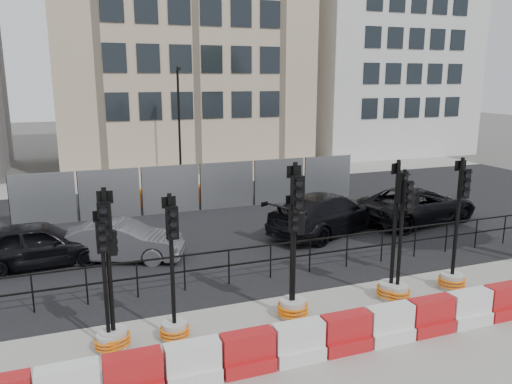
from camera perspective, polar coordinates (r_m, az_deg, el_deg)
name	(u,v)px	position (r m, az deg, el deg)	size (l,w,h in m)	color
ground	(288,296)	(13.00, 3.71, -11.76)	(120.00, 120.00, 0.00)	#51514C
sidewalk_near	(350,355)	(10.64, 10.69, -17.83)	(40.00, 6.00, 0.02)	gray
road	(213,223)	(19.19, -4.92, -3.55)	(40.00, 14.00, 0.03)	black
sidewalk_far	(168,180)	(27.73, -9.99, 1.38)	(40.00, 4.00, 0.02)	gray
building_cream	(176,21)	(33.66, -9.11, 18.76)	(15.00, 10.06, 18.00)	tan
building_white	(378,43)	(39.49, 13.72, 16.20)	(12.00, 9.06, 16.00)	silver
kerb_railing	(271,255)	(13.76, 1.68, -7.23)	(18.00, 0.04, 1.00)	black
heras_fencing	(184,192)	(21.46, -8.19, 0.05)	(14.33, 1.72, 2.00)	gray
lamp_post_far	(179,122)	(26.39, -8.77, 7.90)	(0.12, 0.56, 6.00)	black
barrier_row	(346,334)	(10.62, 10.19, -15.69)	(13.60, 0.50, 0.80)	red
traffic_signal_a	(112,317)	(10.77, -16.09, -13.58)	(0.67, 0.67, 3.38)	beige
traffic_signal_b	(108,318)	(10.72, -16.55, -13.65)	(0.59, 0.59, 3.00)	beige
traffic_signal_c	(174,311)	(10.85, -9.35, -13.27)	(0.63, 0.63, 3.18)	beige
traffic_signal_d	(292,289)	(11.61, 4.10, -11.05)	(0.59, 0.59, 2.97)	beige
traffic_signal_e	(293,287)	(11.60, 4.30, -10.82)	(0.72, 0.72, 3.65)	beige
traffic_signal_f	(399,271)	(12.90, 16.04, -8.63)	(0.65, 0.65, 3.32)	beige
traffic_signal_g	(392,272)	(12.97, 15.31, -8.77)	(0.70, 0.70, 3.54)	beige
traffic_signal_h	(454,263)	(14.05, 21.65, -7.57)	(0.69, 0.69, 3.50)	beige
car_a	(38,244)	(16.02, -23.69, -5.45)	(4.07, 1.85, 1.35)	black
car_b	(121,241)	(15.69, -15.12, -5.43)	(3.91, 2.55, 1.22)	#4B4B50
car_c	(328,213)	(17.99, 8.18, -2.38)	(5.43, 3.87, 1.46)	black
car_d	(417,204)	(20.14, 17.93, -1.37)	(5.28, 3.08, 1.38)	black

